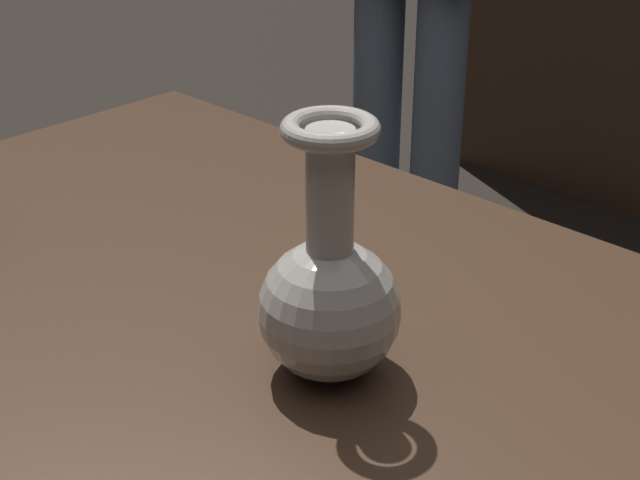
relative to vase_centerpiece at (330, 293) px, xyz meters
The scene contains 1 object.
vase_centerpiece is the anchor object (origin of this frame).
Camera 1 is at (0.50, -0.51, 1.25)m, focal length 53.51 mm.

